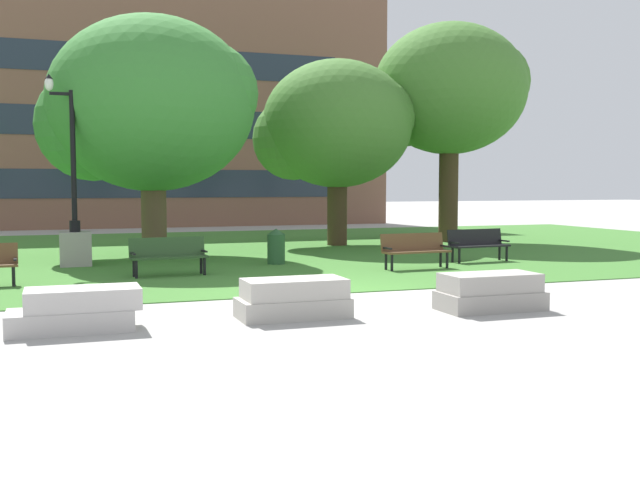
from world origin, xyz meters
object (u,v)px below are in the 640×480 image
Objects in this scene: concrete_block_left at (293,299)px; lamp_post_left at (75,228)px; park_bench_near_left at (168,254)px; trash_bin at (276,246)px; park_bench_near_right at (478,243)px; park_bench_far_left at (415,248)px; concrete_block_right at (490,292)px; concrete_block_center at (76,310)px.

concrete_block_left is 0.36× the size of lamp_post_left.
trash_bin reaches higher than park_bench_near_left.
park_bench_near_right is at bearing 41.38° from concrete_block_left.
lamp_post_left is at bearing 156.14° from park_bench_far_left.
park_bench_far_left reaches higher than concrete_block_left.
lamp_post_left is at bearing 166.22° from park_bench_near_right.
trash_bin reaches higher than park_bench_far_left.
lamp_post_left is (-2.02, 2.98, 0.50)m from park_bench_near_left.
park_bench_near_left is at bearing -152.32° from trash_bin.
park_bench_near_left and park_bench_far_left have the same top height.
concrete_block_right is (3.45, -0.43, 0.00)m from concrete_block_left.
concrete_block_left and concrete_block_right have the same top height.
concrete_block_right is at bearing -119.84° from park_bench_near_right.
park_bench_far_left is at bearing -157.69° from park_bench_near_right.
concrete_block_right is 0.98× the size of park_bench_near_left.
park_bench_near_right is 0.37× the size of lamp_post_left.
concrete_block_left is 9.75m from lamp_post_left.
concrete_block_right is 0.99× the size of park_bench_far_left.
park_bench_far_left is (1.56, 6.00, 0.23)m from concrete_block_right.
concrete_block_center is 3.39m from concrete_block_left.
trash_bin is (5.36, 7.83, 0.20)m from concrete_block_center.
park_bench_near_left and park_bench_near_right have the same top height.
trash_bin reaches higher than park_bench_near_right.
concrete_block_left is at bearing -104.12° from trash_bin.
concrete_block_left is 8.10m from trash_bin.
park_bench_near_right and park_bench_far_left have the same top height.
trash_bin is (-1.47, 8.29, 0.20)m from concrete_block_right.
concrete_block_center is at bearing -146.57° from park_bench_far_left.
lamp_post_left reaches higher than park_bench_far_left.
lamp_post_left is at bearing 124.23° from park_bench_near_left.
trash_bin reaches higher than concrete_block_right.
trash_bin is at bearing 27.68° from park_bench_near_left.
concrete_block_center is 1.05× the size of park_bench_far_left.
concrete_block_right is at bearing -3.85° from concrete_block_center.
lamp_post_left is at bearing 109.05° from concrete_block_left.
park_bench_near_right is (8.62, 0.37, 0.00)m from park_bench_near_left.
park_bench_far_left is (6.16, -0.64, 0.00)m from park_bench_near_left.
park_bench_far_left is at bearing 48.04° from concrete_block_left.
concrete_block_right is at bearing -7.13° from concrete_block_left.
lamp_post_left is (-8.18, 3.62, 0.50)m from park_bench_far_left.
concrete_block_left is 1.87× the size of trash_bin.
lamp_post_left reaches higher than park_bench_near_left.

